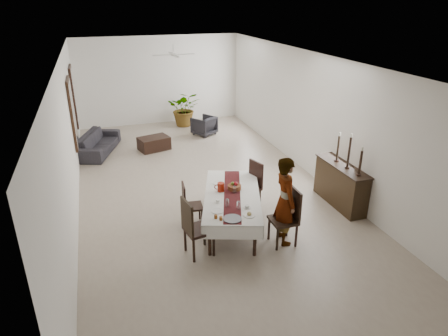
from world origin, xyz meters
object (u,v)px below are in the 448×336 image
sofa (98,143)px  sideboard_body (340,185)px  red_pitcher (221,187)px  woman (285,201)px  dining_table_top (232,196)px

sofa → sideboard_body: bearing=-115.3°
red_pitcher → woman: 1.44m
dining_table_top → woman: size_ratio=1.29×
dining_table_top → woman: woman is taller
sideboard_body → sofa: sideboard_body is taller
woman → sofa: size_ratio=0.85×
sideboard_body → red_pitcher: bearing=178.0°
red_pitcher → woman: woman is taller
red_pitcher → sideboard_body: 2.88m
red_pitcher → woman: size_ratio=0.11×
dining_table_top → woman: bearing=-29.5°
dining_table_top → sideboard_body: 2.69m
sideboard_body → dining_table_top: bearing=-177.6°
sideboard_body → sofa: size_ratio=0.76×
woman → sideboard_body: size_ratio=1.12×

